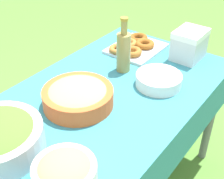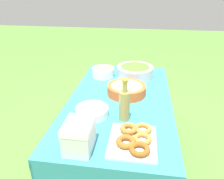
{
  "view_description": "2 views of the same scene",
  "coord_description": "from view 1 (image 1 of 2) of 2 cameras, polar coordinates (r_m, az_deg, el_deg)",
  "views": [
    {
      "loc": [
        0.88,
        0.75,
        1.59
      ],
      "look_at": [
        -0.03,
        0.07,
        0.8
      ],
      "focal_mm": 50.0,
      "sensor_mm": 36.0,
      "label": 1
    },
    {
      "loc": [
        -1.54,
        -0.16,
        1.56
      ],
      "look_at": [
        -0.01,
        0.06,
        0.81
      ],
      "focal_mm": 35.0,
      "sensor_mm": 36.0,
      "label": 2
    }
  ],
  "objects": [
    {
      "name": "pasta_bowl",
      "position": [
        1.39,
        -6.26,
        -1.12
      ],
      "size": [
        0.32,
        0.32,
        0.1
      ],
      "color": "#E05B28",
      "rests_on": "picnic_table"
    },
    {
      "name": "picnic_table",
      "position": [
        1.5,
        -2.65,
        -4.93
      ],
      "size": [
        1.5,
        0.8,
        0.73
      ],
      "color": "teal",
      "rests_on": "ground_plane"
    },
    {
      "name": "bread_bowl",
      "position": [
        1.06,
        -8.62,
        -14.84
      ],
      "size": [
        0.21,
        0.21,
        0.11
      ],
      "color": "white",
      "rests_on": "picnic_table"
    },
    {
      "name": "donut_platter",
      "position": [
        1.86,
        4.16,
        7.88
      ],
      "size": [
        0.33,
        0.27,
        0.05
      ],
      "color": "silver",
      "rests_on": "picnic_table"
    },
    {
      "name": "plate_stack",
      "position": [
        1.54,
        8.53,
        1.72
      ],
      "size": [
        0.22,
        0.22,
        0.06
      ],
      "color": "white",
      "rests_on": "picnic_table"
    },
    {
      "name": "olive_oil_bottle",
      "position": [
        1.61,
        2.13,
        7.12
      ],
      "size": [
        0.07,
        0.07,
        0.29
      ],
      "color": "#998E4C",
      "rests_on": "picnic_table"
    },
    {
      "name": "cooler_box",
      "position": [
        1.79,
        13.94,
        7.99
      ],
      "size": [
        0.19,
        0.15,
        0.17
      ],
      "color": "silver",
      "rests_on": "picnic_table"
    }
  ]
}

